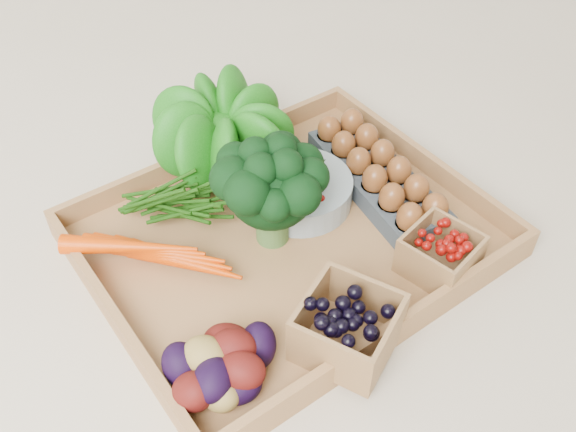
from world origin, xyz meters
TOP-DOWN VIEW (x-y plane):
  - ground at (0.00, 0.00)m, footprint 4.00×4.00m
  - tray at (0.00, 0.00)m, footprint 0.55×0.45m
  - carrots at (-0.17, 0.06)m, footprint 0.19×0.13m
  - lettuce at (0.01, 0.20)m, footprint 0.16×0.16m
  - broccoli at (-0.02, 0.01)m, footprint 0.16×0.16m
  - cherry_bowl at (0.06, 0.05)m, footprint 0.16×0.16m
  - egg_carton at (0.18, 0.01)m, footprint 0.14×0.29m
  - potatoes at (-0.20, -0.15)m, footprint 0.15×0.15m
  - punnet_blackberry at (-0.05, -0.19)m, footprint 0.15×0.15m
  - punnet_raspberry at (0.13, -0.17)m, footprint 0.11×0.11m

SIDE VIEW (x-z plane):
  - ground at x=0.00m, z-range 0.00..0.00m
  - tray at x=0.00m, z-range 0.00..0.01m
  - egg_carton at x=0.18m, z-range 0.01..0.05m
  - cherry_bowl at x=0.06m, z-range 0.01..0.06m
  - carrots at x=-0.17m, z-range 0.01..0.06m
  - punnet_raspberry at x=0.13m, z-range 0.01..0.08m
  - punnet_blackberry at x=-0.05m, z-range 0.01..0.09m
  - potatoes at x=-0.20m, z-range 0.01..0.10m
  - broccoli at x=-0.02m, z-range 0.01..0.14m
  - lettuce at x=0.01m, z-range 0.02..0.17m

